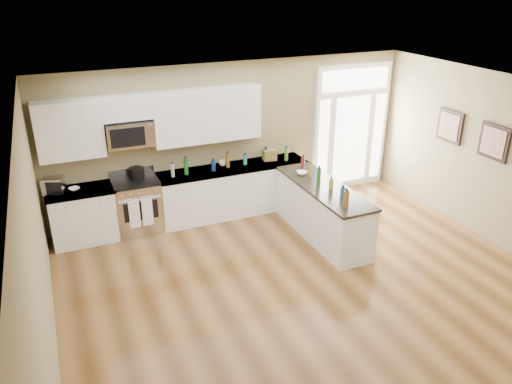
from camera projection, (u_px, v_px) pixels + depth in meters
ground at (345, 324)px, 6.55m from camera, size 8.00×8.00×0.00m
room_shell at (355, 206)px, 5.86m from camera, size 8.00×8.00×8.00m
back_cabinet_left at (84, 217)px, 8.44m from camera, size 1.10×0.66×0.94m
back_cabinet_right at (233, 192)px, 9.42m from camera, size 2.85×0.66×0.94m
peninsula_cabinet at (322, 213)px, 8.59m from camera, size 0.69×2.32×0.94m
upper_cabinet_left at (69, 130)px, 7.96m from camera, size 1.04×0.33×0.95m
upper_cabinet_right at (207, 115)px, 8.80m from camera, size 1.94×0.33×0.95m
upper_cabinet_short at (126, 107)px, 8.19m from camera, size 0.82×0.33×0.40m
microwave at (129, 134)px, 8.33m from camera, size 0.78×0.41×0.42m
entry_door at (351, 128)px, 10.27m from camera, size 1.70×0.10×2.60m
wall_art_near at (450, 126)px, 8.96m from camera, size 0.05×0.58×0.58m
wall_art_far at (494, 142)px, 8.12m from camera, size 0.05×0.58×0.58m
kitchen_range at (138, 206)px, 8.75m from camera, size 0.78×0.69×1.08m
stockpot at (136, 173)px, 8.64m from camera, size 0.33×0.33×0.20m
toaster_oven at (53, 185)px, 8.06m from camera, size 0.38×0.34×0.27m
cardboard_box at (270, 155)px, 9.52m from camera, size 0.27×0.21×0.20m
bowl_left at (74, 189)px, 8.22m from camera, size 0.22×0.22×0.04m
bowl_peninsula at (302, 173)px, 8.85m from camera, size 0.24×0.24×0.06m
cup_counter at (223, 163)px, 9.24m from camera, size 0.18×0.18×0.11m
counter_bottles at (273, 171)px, 8.70m from camera, size 2.33×2.46×0.29m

